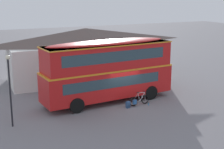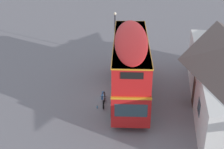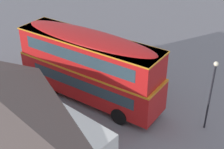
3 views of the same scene
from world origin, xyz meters
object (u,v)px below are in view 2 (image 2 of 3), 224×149
at_px(double_decker_bus, 130,64).
at_px(street_lamp, 115,30).
at_px(water_bottle_blue_sports, 97,107).
at_px(touring_bicycle, 104,100).
at_px(backpack_on_ground, 103,94).

relative_size(double_decker_bus, street_lamp, 2.29).
xyz_separation_m(double_decker_bus, water_bottle_blue_sports, (2.27, -2.24, -2.54)).
bearing_deg(touring_bicycle, double_decker_bus, 132.18).
relative_size(backpack_on_ground, water_bottle_blue_sports, 2.29).
relative_size(touring_bicycle, backpack_on_ground, 3.34).
relative_size(double_decker_bus, water_bottle_blue_sports, 45.84).
height_order(backpack_on_ground, water_bottle_blue_sports, backpack_on_ground).
height_order(water_bottle_blue_sports, street_lamp, street_lamp).
xyz_separation_m(touring_bicycle, street_lamp, (-9.27, -0.09, 2.46)).
distance_m(double_decker_bus, water_bottle_blue_sports, 4.08).
height_order(double_decker_bus, water_bottle_blue_sports, double_decker_bus).
bearing_deg(double_decker_bus, street_lamp, -165.85).
xyz_separation_m(double_decker_bus, touring_bicycle, (1.66, -1.83, -2.27)).
bearing_deg(backpack_on_ground, street_lamp, 179.44).
bearing_deg(water_bottle_blue_sports, street_lamp, 178.14).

